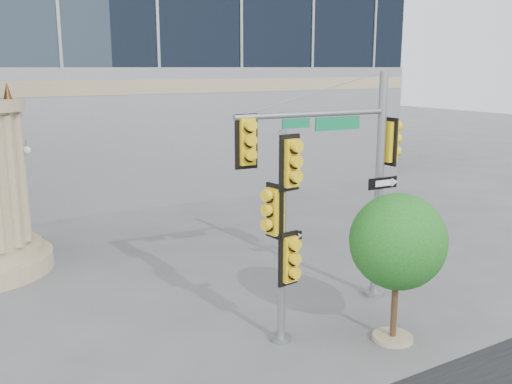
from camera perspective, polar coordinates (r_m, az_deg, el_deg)
ground at (r=13.13m, az=6.20°, el=-14.95°), size 120.00×120.00×0.00m
main_signal_pole at (r=14.30m, az=9.03°, el=2.79°), size 4.59×0.66×5.92m
secondary_signal_pole at (r=12.14m, az=2.77°, el=-3.06°), size 0.85×0.62×4.74m
street_tree at (r=12.85m, az=14.06°, el=-5.17°), size 2.16×2.11×3.37m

